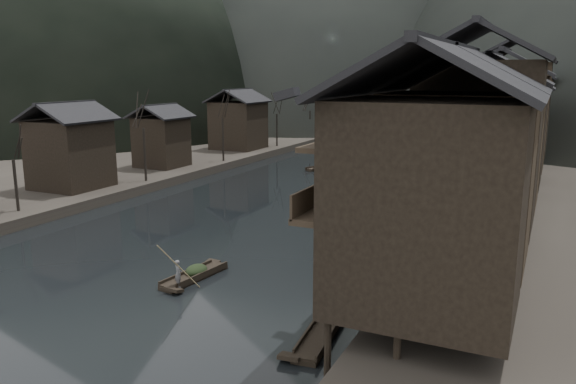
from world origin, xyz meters
The scene contains 12 objects.
water centered at (0.00, 0.00, 0.00)m, with size 300.00×300.00×0.00m, color black.
left_bank centered at (-35.00, 40.00, 0.60)m, with size 40.00×200.00×1.20m, color #2D2823.
stilt_houses centered at (17.28, 19.02, 8.68)m, with size 9.00×67.60×15.25m.
left_houses centered at (-20.50, 20.12, 5.66)m, with size 8.10×53.20×8.73m.
bare_trees centered at (-17.00, 24.07, 6.54)m, with size 3.89×75.60×7.79m.
moored_sampans centered at (11.92, 27.82, 0.20)m, with size 3.03×74.58×0.47m.
midriver_boats centered at (-5.79, 42.44, 0.20)m, with size 4.64×18.53×0.45m.
stone_bridge centered at (0.00, 72.00, 5.11)m, with size 40.00×6.00×9.00m.
hero_sampan centered at (3.11, -3.53, 0.20)m, with size 1.69×5.42×0.44m.
cargo_heap centered at (3.08, -3.29, 0.79)m, with size 1.18×1.54×0.71m, color black.
boatman centered at (3.33, -5.39, 1.23)m, with size 0.57×0.38×1.57m, color slate.
bamboo_pole centered at (3.53, -5.39, 3.60)m, with size 0.06×0.06×4.05m, color #8C7A51.
Camera 1 is at (21.51, -29.41, 11.89)m, focal length 35.00 mm.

